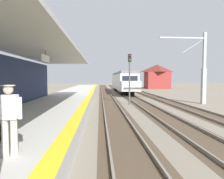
% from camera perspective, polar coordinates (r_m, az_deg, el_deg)
% --- Properties ---
extents(station_platform, '(5.00, 80.00, 0.91)m').
position_cam_1_polar(station_platform, '(15.09, -16.43, -5.42)').
color(station_platform, '#B7B5AD').
rests_on(station_platform, ground).
extents(track_pair_nearest_platform, '(2.34, 120.00, 0.16)m').
position_cam_1_polar(track_pair_nearest_platform, '(18.77, -0.36, -4.83)').
color(track_pair_nearest_platform, '#4C3D2D').
rests_on(track_pair_nearest_platform, ground).
extents(track_pair_middle, '(2.34, 120.00, 0.16)m').
position_cam_1_polar(track_pair_middle, '(19.27, 9.82, -4.66)').
color(track_pair_middle, '#4C3D2D').
rests_on(track_pair_middle, ground).
extents(track_pair_far_side, '(2.34, 120.00, 0.16)m').
position_cam_1_polar(track_pair_far_side, '(20.33, 19.21, -4.38)').
color(track_pair_far_side, '#4C3D2D').
rests_on(track_pair_far_side, ground).
extents(approaching_train, '(2.93, 19.60, 4.76)m').
position_cam_1_polar(approaching_train, '(37.07, 3.26, 2.49)').
color(approaching_train, silver).
rests_on(approaching_train, ground).
extents(commuter_person, '(0.59, 0.30, 1.67)m').
position_cam_1_polar(commuter_person, '(5.00, -28.34, -7.09)').
color(commuter_person, beige).
rests_on(commuter_person, station_platform).
extents(rail_signal_post, '(0.32, 0.34, 5.20)m').
position_cam_1_polar(rail_signal_post, '(19.74, 5.26, 4.72)').
color(rail_signal_post, '#4C4C4C').
rests_on(rail_signal_post, ground).
extents(catenary_pylon_far_side, '(5.00, 0.40, 7.50)m').
position_cam_1_polar(catenary_pylon_far_side, '(22.29, 25.02, 5.31)').
color(catenary_pylon_far_side, '#9EA3A8').
rests_on(catenary_pylon_far_side, ground).
extents(distant_trackside_house, '(6.60, 5.28, 6.40)m').
position_cam_1_polar(distant_trackside_house, '(52.44, 13.26, 3.92)').
color(distant_trackside_house, maroon).
rests_on(distant_trackside_house, ground).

